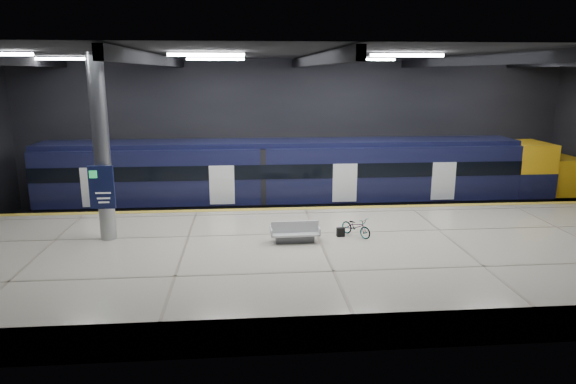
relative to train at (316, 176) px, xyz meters
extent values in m
plane|color=black|center=(-0.91, -5.50, -2.06)|extent=(30.00, 30.00, 0.00)
cube|color=black|center=(-0.91, 2.50, 1.94)|extent=(30.00, 0.10, 8.00)
cube|color=black|center=(-0.91, -13.50, 1.94)|extent=(30.00, 0.10, 8.00)
cube|color=black|center=(-0.91, -5.50, 5.94)|extent=(30.00, 16.00, 0.10)
cube|color=black|center=(-6.91, -5.50, 5.69)|extent=(0.25, 16.00, 0.40)
cube|color=black|center=(-0.91, -5.50, 5.69)|extent=(0.25, 16.00, 0.40)
cube|color=black|center=(5.09, -5.50, 5.69)|extent=(0.25, 16.00, 0.40)
cube|color=white|center=(-4.91, -7.50, 5.82)|extent=(2.60, 0.18, 0.10)
cube|color=white|center=(2.09, -7.50, 5.82)|extent=(2.60, 0.18, 0.10)
cube|color=white|center=(-11.91, -1.50, 5.82)|extent=(2.60, 0.18, 0.10)
cube|color=white|center=(-4.91, -1.50, 5.82)|extent=(2.60, 0.18, 0.10)
cube|color=white|center=(2.09, -1.50, 5.82)|extent=(2.60, 0.18, 0.10)
cube|color=white|center=(9.09, -1.50, 5.82)|extent=(2.60, 0.18, 0.10)
cube|color=beige|center=(-0.91, -8.00, -1.51)|extent=(30.00, 11.00, 1.10)
cube|color=gold|center=(-0.91, -2.75, -0.95)|extent=(30.00, 0.40, 0.01)
cube|color=gray|center=(-0.91, -0.72, -1.98)|extent=(30.00, 0.08, 0.16)
cube|color=gray|center=(-0.91, 0.72, -1.98)|extent=(30.00, 0.08, 0.16)
cube|color=black|center=(-1.80, 0.00, -1.51)|extent=(24.00, 2.58, 0.80)
cube|color=black|center=(-1.80, 0.00, 0.27)|extent=(24.00, 2.80, 2.75)
cube|color=black|center=(-1.80, 0.00, 1.76)|extent=(24.00, 2.30, 0.24)
cube|color=black|center=(-1.80, -1.41, 0.54)|extent=(24.00, 0.04, 0.70)
cube|color=white|center=(1.20, -1.41, -0.06)|extent=(1.20, 0.05, 1.90)
cube|color=yellow|center=(11.20, 0.00, 0.27)|extent=(2.00, 2.80, 2.75)
ellipsoid|color=yellow|center=(13.80, 0.00, -0.21)|extent=(3.60, 2.52, 1.90)
cube|color=black|center=(11.50, 0.00, 0.44)|extent=(1.60, 2.38, 0.80)
cube|color=#595B60|center=(-1.86, -7.52, -0.83)|extent=(1.43, 0.48, 0.27)
cube|color=silver|center=(-1.86, -7.52, -0.62)|extent=(1.80, 0.80, 0.07)
cube|color=silver|center=(-1.86, -7.52, -0.37)|extent=(1.78, 0.11, 0.45)
cube|color=silver|center=(-2.75, -7.54, -0.51)|extent=(0.07, 0.76, 0.27)
cube|color=silver|center=(-0.97, -7.50, -0.51)|extent=(0.07, 0.76, 0.27)
imported|color=#99999E|center=(0.57, -7.01, -0.58)|extent=(1.26, 1.46, 0.76)
cube|color=black|center=(-0.03, -7.01, -0.78)|extent=(0.32, 0.22, 0.35)
cylinder|color=#9EA0A5|center=(-8.91, -6.50, 2.49)|extent=(0.60, 0.60, 6.90)
cube|color=#11163E|center=(-8.91, -6.92, 1.14)|extent=(0.90, 0.12, 1.60)
camera|label=1|loc=(-3.67, -25.71, 5.25)|focal=32.00mm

